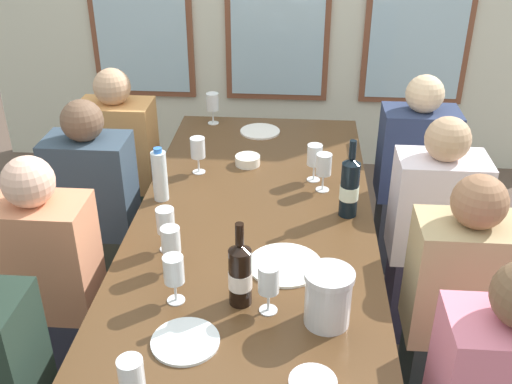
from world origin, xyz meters
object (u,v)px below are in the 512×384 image
tasting_bowl_1 (248,160)px  seated_person_2 (51,291)px  white_plate_2 (185,341)px  metal_pitcher (328,297)px  wine_glass_4 (198,149)px  wine_glass_0 (269,280)px  seated_person_3 (456,315)px  wine_glass_1 (166,223)px  wine_bottle_1 (349,187)px  seated_person_5 (431,239)px  dining_table (253,233)px  wine_glass_8 (132,377)px  white_plate_1 (285,265)px  wine_glass_5 (213,103)px  seated_person_4 (96,216)px  seated_person_6 (122,173)px  seated_person_7 (412,182)px  wine_glass_3 (171,241)px  water_bottle (160,175)px  wine_glass_2 (174,271)px  wine_glass_6 (315,157)px  wine_glass_7 (324,165)px  white_plate_0 (260,131)px  wine_bottle_0 (239,274)px

tasting_bowl_1 → seated_person_2: seated_person_2 is taller
white_plate_2 → metal_pitcher: bearing=16.7°
wine_glass_4 → wine_glass_0: bearing=-68.3°
seated_person_3 → seated_person_2: bearing=179.2°
wine_glass_1 → seated_person_2: bearing=-177.9°
wine_bottle_1 → seated_person_5: size_ratio=0.30×
dining_table → wine_glass_8: wine_glass_8 is taller
white_plate_1 → wine_glass_4: size_ratio=1.55×
wine_glass_0 → tasting_bowl_1: bearing=98.7°
white_plate_1 → wine_glass_5: wine_glass_5 is taller
seated_person_4 → seated_person_6: (0.00, 0.46, 0.00)m
dining_table → seated_person_7: size_ratio=1.98×
white_plate_2 → wine_glass_3: wine_glass_3 is taller
seated_person_2 → seated_person_5: same height
seated_person_3 → seated_person_6: same height
metal_pitcher → wine_glass_4: (-0.57, 1.00, 0.03)m
seated_person_7 → water_bottle: bearing=-151.2°
metal_pitcher → seated_person_7: size_ratio=0.17×
dining_table → wine_glass_2: (-0.21, -0.54, 0.19)m
wine_glass_2 → seated_person_3: (1.00, 0.25, -0.34)m
metal_pitcher → wine_bottle_1: (0.10, 0.67, 0.03)m
wine_glass_6 → wine_glass_5: bearing=130.8°
wine_glass_0 → seated_person_5: bearing=49.3°
white_plate_2 → wine_glass_3: (-0.11, 0.36, 0.12)m
dining_table → white_plate_1: white_plate_1 is taller
seated_person_4 → seated_person_6: bearing=90.0°
white_plate_2 → wine_glass_0: bearing=34.6°
wine_glass_0 → wine_glass_6: (0.15, 0.92, -0.00)m
wine_glass_7 → wine_glass_1: bearing=-139.0°
seated_person_2 → metal_pitcher: bearing=-17.8°
wine_glass_1 → seated_person_3: size_ratio=0.16×
white_plate_0 → white_plate_2: size_ratio=1.02×
wine_bottle_1 → tasting_bowl_1: size_ratio=2.79×
wine_bottle_1 → white_plate_0: bearing=116.8°
wine_glass_1 → wine_glass_7: size_ratio=1.00×
wine_glass_7 → seated_person_4: bearing=177.3°
white_plate_1 → wine_glass_6: size_ratio=1.55×
wine_glass_6 → white_plate_2: bearing=-109.8°
wine_glass_7 → wine_glass_3: bearing=-130.5°
white_plate_0 → metal_pitcher: metal_pitcher is taller
wine_bottle_0 → wine_glass_5: bearing=101.2°
wine_glass_5 → seated_person_5: seated_person_5 is taller
white_plate_2 → seated_person_3: bearing=25.7°
seated_person_7 → metal_pitcher: bearing=-109.9°
dining_table → wine_glass_7: wine_glass_7 is taller
wine_bottle_0 → wine_glass_0: 0.10m
white_plate_0 → wine_bottle_1: size_ratio=0.64×
wine_bottle_0 → wine_glass_1: bearing=136.5°
seated_person_3 → seated_person_7: same height
wine_glass_1 → white_plate_2: bearing=-72.3°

